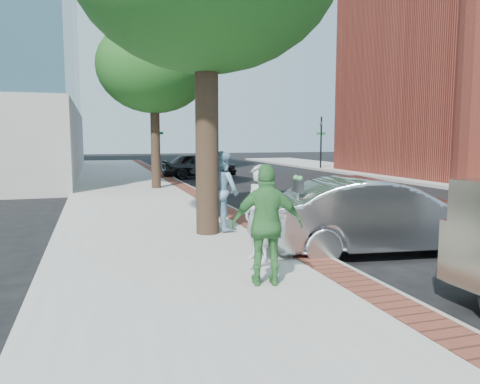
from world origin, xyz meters
name	(u,v)px	position (x,y,z in m)	size (l,w,h in m)	color
ground	(260,258)	(0.00, 0.00, 0.00)	(120.00, 120.00, 0.00)	black
sidewalk	(142,203)	(-1.50, 8.00, 0.07)	(5.00, 60.00, 0.15)	#9E9991
brick_strip	(204,198)	(0.70, 8.00, 0.15)	(0.60, 60.00, 0.01)	brown
curb	(213,200)	(1.05, 8.00, 0.07)	(0.10, 60.00, 0.15)	gray
signal_near	(158,139)	(0.90, 22.00, 2.25)	(0.70, 0.15, 3.80)	black
signal_far	(321,138)	(12.50, 22.00, 2.25)	(0.70, 0.15, 3.80)	black
tree_far	(154,67)	(-0.50, 12.00, 5.30)	(4.80, 4.80, 7.14)	black
parking_meter	(298,197)	(0.63, -0.33, 1.21)	(0.12, 0.32, 1.47)	gray
person_gray	(259,213)	(-0.28, -0.70, 1.00)	(0.62, 0.41, 1.71)	#ACABB0
person_officer	(222,191)	(-0.17, 2.19, 1.08)	(0.91, 0.71, 1.87)	#85B2CD
person_green	(267,225)	(-0.63, -2.03, 1.05)	(1.06, 0.44, 1.80)	#397D3B
sedan_silver	(377,216)	(2.38, -0.35, 0.76)	(1.61, 4.63, 1.52)	#A4A7AB
bg_car	(199,165)	(2.74, 18.05, 0.73)	(1.72, 4.29, 1.46)	black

